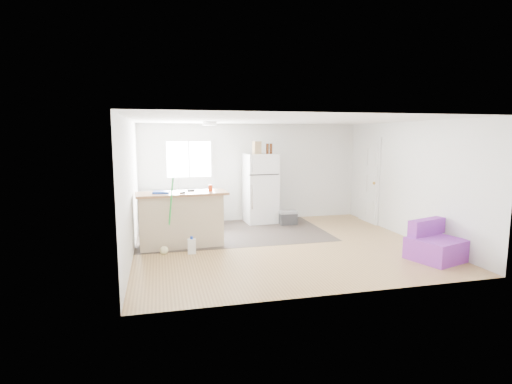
# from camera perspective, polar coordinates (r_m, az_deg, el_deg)

# --- Properties ---
(room) EXTENTS (5.51, 5.01, 2.41)m
(room) POSITION_cam_1_polar(r_m,az_deg,el_deg) (7.60, 3.66, 1.14)
(room) COLOR olive
(room) RESTS_ON ground
(vinyl_zone) EXTENTS (4.05, 2.50, 0.00)m
(vinyl_zone) POSITION_cam_1_polar(r_m,az_deg,el_deg) (8.84, -3.36, -5.76)
(vinyl_zone) COLOR #39302A
(vinyl_zone) RESTS_ON floor
(window) EXTENTS (1.18, 0.06, 0.98)m
(window) POSITION_cam_1_polar(r_m,az_deg,el_deg) (9.73, -9.56, 4.63)
(window) COLOR white
(window) RESTS_ON back_wall
(interior_door) EXTENTS (0.11, 0.92, 2.10)m
(interior_door) POSITION_cam_1_polar(r_m,az_deg,el_deg) (10.13, 15.85, 1.54)
(interior_door) COLOR white
(interior_door) RESTS_ON right_wall
(ceiling_fixture) EXTENTS (0.30, 0.30, 0.07)m
(ceiling_fixture) POSITION_cam_1_polar(r_m,az_deg,el_deg) (8.47, -6.64, 9.68)
(ceiling_fixture) COLOR white
(ceiling_fixture) RESTS_ON ceiling
(kitchen_cabinets) EXTENTS (1.90, 0.67, 1.10)m
(kitchen_cabinets) POSITION_cam_1_polar(r_m,az_deg,el_deg) (9.57, -10.83, -2.24)
(kitchen_cabinets) COLOR white
(kitchen_cabinets) RESTS_ON floor
(peninsula) EXTENTS (1.74, 0.77, 1.05)m
(peninsula) POSITION_cam_1_polar(r_m,az_deg,el_deg) (7.78, -10.65, -3.82)
(peninsula) COLOR #C3B08C
(peninsula) RESTS_ON floor
(refrigerator) EXTENTS (0.78, 0.75, 1.68)m
(refrigerator) POSITION_cam_1_polar(r_m,az_deg,el_deg) (9.72, 0.64, 0.52)
(refrigerator) COLOR white
(refrigerator) RESTS_ON floor
(cooler) EXTENTS (0.43, 0.30, 0.33)m
(cooler) POSITION_cam_1_polar(r_m,az_deg,el_deg) (9.60, 4.58, -3.66)
(cooler) COLOR #2F3032
(cooler) RESTS_ON floor
(purple_seat) EXTENTS (0.99, 0.97, 0.66)m
(purple_seat) POSITION_cam_1_polar(r_m,az_deg,el_deg) (7.55, 24.17, -7.01)
(purple_seat) COLOR purple
(purple_seat) RESTS_ON floor
(cleaner_jug) EXTENTS (0.15, 0.11, 0.32)m
(cleaner_jug) POSITION_cam_1_polar(r_m,az_deg,el_deg) (7.34, -9.16, -7.63)
(cleaner_jug) COLOR white
(cleaner_jug) RESTS_ON floor
(mop) EXTENTS (0.29, 0.38, 1.39)m
(mop) POSITION_cam_1_polar(r_m,az_deg,el_deg) (7.42, -12.80, -6.83)
(mop) COLOR green
(mop) RESTS_ON floor
(red_cup) EXTENTS (0.10, 0.10, 0.12)m
(red_cup) POSITION_cam_1_polar(r_m,az_deg,el_deg) (7.76, -6.53, 0.57)
(red_cup) COLOR red
(red_cup) RESTS_ON peninsula
(blue_tray) EXTENTS (0.33, 0.26, 0.04)m
(blue_tray) POSITION_cam_1_polar(r_m,az_deg,el_deg) (7.65, -13.38, -0.03)
(blue_tray) COLOR #133BB5
(blue_tray) RESTS_ON peninsula
(tool_a) EXTENTS (0.15, 0.07, 0.03)m
(tool_a) POSITION_cam_1_polar(r_m,az_deg,el_deg) (7.80, -9.28, 0.22)
(tool_a) COLOR black
(tool_a) RESTS_ON peninsula
(tool_b) EXTENTS (0.11, 0.07, 0.03)m
(tool_b) POSITION_cam_1_polar(r_m,az_deg,el_deg) (7.53, -10.48, -0.10)
(tool_b) COLOR black
(tool_b) RESTS_ON peninsula
(cardboard_box) EXTENTS (0.22, 0.17, 0.30)m
(cardboard_box) POSITION_cam_1_polar(r_m,az_deg,el_deg) (9.58, 0.13, 6.34)
(cardboard_box) COLOR tan
(cardboard_box) RESTS_ON refrigerator
(bottle_left) EXTENTS (0.09, 0.09, 0.25)m
(bottle_left) POSITION_cam_1_polar(r_m,az_deg,el_deg) (9.63, 1.65, 6.20)
(bottle_left) COLOR #3C1B0B
(bottle_left) RESTS_ON refrigerator
(bottle_right) EXTENTS (0.09, 0.09, 0.25)m
(bottle_right) POSITION_cam_1_polar(r_m,az_deg,el_deg) (9.66, 2.14, 6.20)
(bottle_right) COLOR #3C1B0B
(bottle_right) RESTS_ON refrigerator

